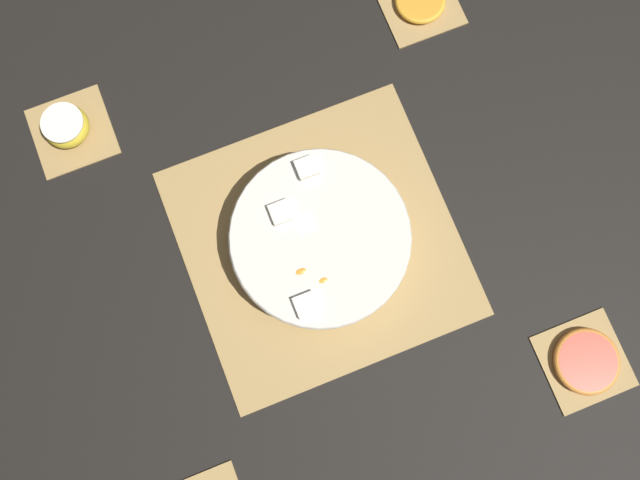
# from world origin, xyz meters

# --- Properties ---
(ground_plane) EXTENTS (6.00, 6.00, 0.00)m
(ground_plane) POSITION_xyz_m (0.00, 0.00, 0.00)
(ground_plane) COLOR black
(bamboo_mat_center) EXTENTS (0.40, 0.39, 0.01)m
(bamboo_mat_center) POSITION_xyz_m (0.00, 0.00, 0.00)
(bamboo_mat_center) COLOR #A8844C
(bamboo_mat_center) RESTS_ON ground_plane
(coaster_mat_near_left) EXTENTS (0.12, 0.12, 0.01)m
(coaster_mat_near_left) POSITION_xyz_m (-0.29, -0.31, 0.00)
(coaster_mat_near_left) COLOR #A8844C
(coaster_mat_near_left) RESTS_ON ground_plane
(coaster_mat_near_right) EXTENTS (0.12, 0.12, 0.01)m
(coaster_mat_near_right) POSITION_xyz_m (0.29, -0.31, 0.00)
(coaster_mat_near_right) COLOR #A8844C
(coaster_mat_near_right) RESTS_ON ground_plane
(coaster_mat_far_left) EXTENTS (0.12, 0.12, 0.01)m
(coaster_mat_far_left) POSITION_xyz_m (-0.29, 0.31, 0.00)
(coaster_mat_far_left) COLOR #A8844C
(coaster_mat_far_left) RESTS_ON ground_plane
(fruit_salad_bowl) EXTENTS (0.26, 0.26, 0.07)m
(fruit_salad_bowl) POSITION_xyz_m (0.00, -0.00, 0.04)
(fruit_salad_bowl) COLOR silver
(fruit_salad_bowl) RESTS_ON bamboo_mat_center
(apple_half) EXTENTS (0.07, 0.07, 0.04)m
(apple_half) POSITION_xyz_m (0.29, -0.31, 0.03)
(apple_half) COLOR gold
(apple_half) RESTS_ON coaster_mat_near_right
(orange_slice_whole) EXTENTS (0.08, 0.08, 0.01)m
(orange_slice_whole) POSITION_xyz_m (-0.29, -0.31, 0.01)
(orange_slice_whole) COLOR orange
(orange_slice_whole) RESTS_ON coaster_mat_near_left
(grapefruit_slice) EXTENTS (0.10, 0.10, 0.01)m
(grapefruit_slice) POSITION_xyz_m (-0.29, 0.31, 0.01)
(grapefruit_slice) COLOR red
(grapefruit_slice) RESTS_ON coaster_mat_far_left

